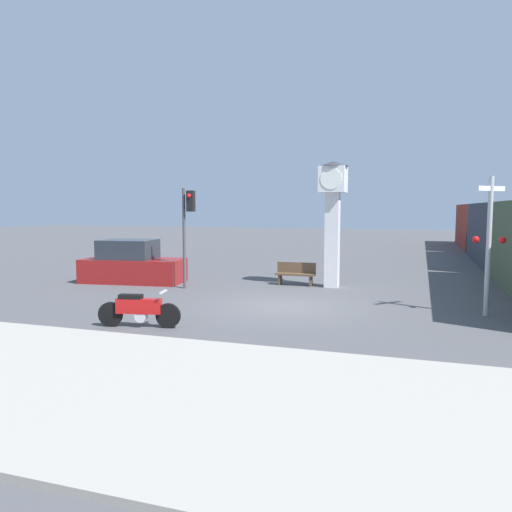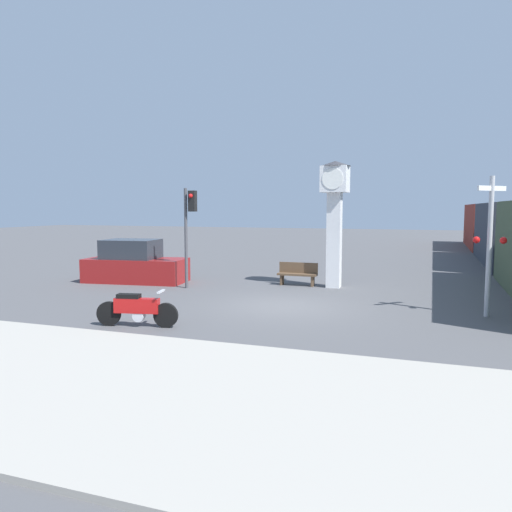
{
  "view_description": "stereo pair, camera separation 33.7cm",
  "coord_description": "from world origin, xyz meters",
  "views": [
    {
      "loc": [
        4.07,
        -15.22,
        3.13
      ],
      "look_at": [
        -1.05,
        0.27,
        1.55
      ],
      "focal_mm": 35.0,
      "sensor_mm": 36.0,
      "label": 1
    },
    {
      "loc": [
        4.39,
        -15.11,
        3.13
      ],
      "look_at": [
        -1.05,
        0.27,
        1.55
      ],
      "focal_mm": 35.0,
      "sensor_mm": 36.0,
      "label": 2
    }
  ],
  "objects": [
    {
      "name": "clock_tower",
      "position": [
        0.78,
        4.3,
        3.26
      ],
      "size": [
        1.21,
        1.21,
        4.93
      ],
      "color": "white",
      "rests_on": "ground_plane"
    },
    {
      "name": "ground_plane",
      "position": [
        0.0,
        0.0,
        0.0
      ],
      "size": [
        120.0,
        120.0,
        0.0
      ],
      "primitive_type": "plane",
      "color": "#4C4C4F"
    },
    {
      "name": "sidewalk_strip",
      "position": [
        0.0,
        -7.96,
        0.05
      ],
      "size": [
        36.0,
        6.0,
        0.1
      ],
      "color": "#9E998E",
      "rests_on": "ground_plane"
    },
    {
      "name": "motorcycle",
      "position": [
        -2.9,
        -3.96,
        0.47
      ],
      "size": [
        2.19,
        0.66,
        0.98
      ],
      "rotation": [
        0.0,
        0.0,
        0.21
      ],
      "color": "black",
      "rests_on": "ground_plane"
    },
    {
      "name": "bench",
      "position": [
        -0.69,
        4.32,
        0.49
      ],
      "size": [
        1.6,
        0.44,
        0.92
      ],
      "color": "brown",
      "rests_on": "ground_plane"
    },
    {
      "name": "parked_car",
      "position": [
        -7.44,
        2.93,
        0.75
      ],
      "size": [
        4.39,
        2.31,
        1.8
      ],
      "rotation": [
        0.0,
        0.0,
        0.12
      ],
      "color": "maroon",
      "rests_on": "ground_plane"
    },
    {
      "name": "traffic_light",
      "position": [
        -4.47,
        2.21,
        2.68
      ],
      "size": [
        0.5,
        0.35,
        3.89
      ],
      "color": "#47474C",
      "rests_on": "ground_plane"
    },
    {
      "name": "railroad_crossing_signal",
      "position": [
        5.94,
        0.47,
        2.19
      ],
      "size": [
        0.9,
        0.82,
        4.03
      ],
      "color": "#B7B7BC",
      "rests_on": "ground_plane"
    },
    {
      "name": "freight_train",
      "position": [
        8.48,
        15.94,
        1.7
      ],
      "size": [
        2.8,
        35.61,
        3.4
      ],
      "color": "#425138",
      "rests_on": "ground_plane"
    }
  ]
}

